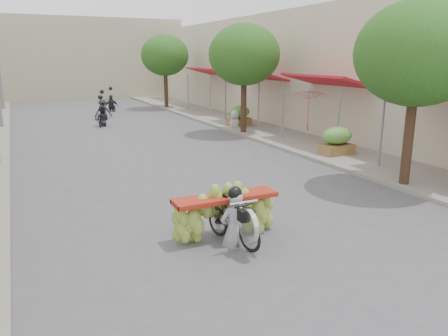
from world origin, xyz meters
The scene contains 15 objects.
ground centered at (0.00, 0.00, 0.00)m, with size 120.00×120.00×0.00m, color #525156.
sidewalk_right centered at (7.00, 15.00, 0.06)m, with size 4.00×60.00×0.12m, color gray.
shophouse_row_right centered at (11.99, 14.00, 3.00)m, with size 9.77×40.00×6.00m.
far_building centered at (0.00, 38.00, 3.50)m, with size 20.00×6.00×7.00m, color #ADA589.
street_tree_near centered at (5.40, 4.00, 3.78)m, with size 3.40×3.40×5.25m.
street_tree_mid centered at (5.40, 14.00, 3.78)m, with size 3.40×3.40×5.25m.
street_tree_far centered at (5.40, 26.00, 3.78)m, with size 3.40×3.40×5.25m.
produce_crate_mid centered at (6.20, 8.00, 0.71)m, with size 1.20×0.88×1.16m.
produce_crate_far centered at (6.20, 16.00, 0.71)m, with size 1.20×0.88×1.16m.
banana_motorbike centered at (-0.89, 2.74, 0.69)m, with size 2.23×1.87×2.07m.
market_umbrella centered at (6.12, 9.72, 2.45)m, with size 2.32×2.32×1.70m.
pedestrian centered at (5.77, 15.63, 0.98)m, with size 0.98×0.79×1.72m.
bg_motorbike_a centered at (-0.41, 19.59, 0.75)m, with size 1.10×1.67×1.95m.
bg_motorbike_b centered at (0.35, 23.35, 0.84)m, with size 1.11×1.82×1.95m.
bg_motorbike_c centered at (1.45, 26.13, 0.82)m, with size 1.01×1.53×1.95m.
Camera 1 is at (-4.62, -4.78, 3.72)m, focal length 35.00 mm.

